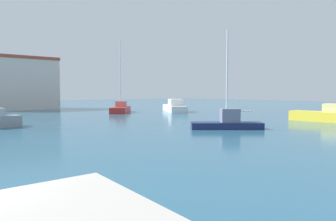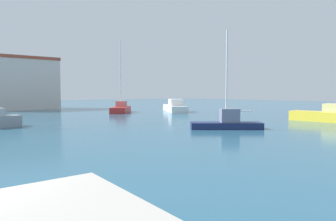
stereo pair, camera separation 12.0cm
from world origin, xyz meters
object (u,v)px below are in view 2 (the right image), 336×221
motorboat_yellow_inner_mooring (326,115)px  motorboat_white_far_right (175,107)px  sailboat_navy_near_pier (227,122)px  sailboat_red_center_channel (121,108)px

motorboat_yellow_inner_mooring → motorboat_white_far_right: bearing=94.8°
motorboat_white_far_right → sailboat_navy_near_pier: bearing=-118.1°
sailboat_red_center_channel → motorboat_white_far_right: bearing=-21.7°
motorboat_white_far_right → motorboat_yellow_inner_mooring: bearing=-85.2°
sailboat_navy_near_pier → motorboat_white_far_right: size_ratio=0.90×
motorboat_yellow_inner_mooring → sailboat_navy_near_pier: bearing=169.7°
sailboat_red_center_channel → motorboat_white_far_right: (7.48, -2.97, 0.07)m
sailboat_navy_near_pier → motorboat_yellow_inner_mooring: sailboat_navy_near_pier is taller
sailboat_red_center_channel → motorboat_yellow_inner_mooring: 25.74m
sailboat_red_center_channel → sailboat_navy_near_pier: (-2.59, -21.85, -0.03)m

